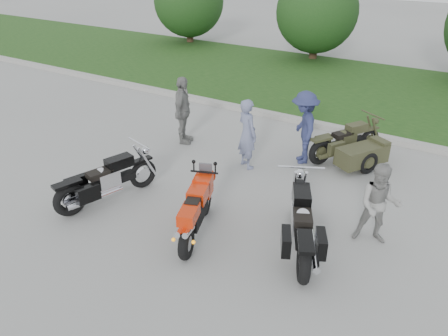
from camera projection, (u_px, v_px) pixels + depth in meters
The scene contains 13 objects.
ground at pixel (198, 221), 8.72m from camera, with size 80.00×80.00×0.00m, color #A2A29D.
curb at pixel (312, 123), 13.19m from camera, with size 60.00×0.30×0.15m, color #A2A098.
grass_strip at pixel (354, 88), 16.31m from camera, with size 60.00×8.00×0.14m, color #385E20.
tree_far_left at pixel (189, 1), 22.55m from camera, with size 3.60×3.60×4.00m.
tree_mid_left at pixel (317, 12), 19.25m from camera, with size 3.60×3.60×4.00m.
sportbike_red at pixel (196, 210), 8.05m from camera, with size 0.87×1.93×0.96m.
cruiser_left at pixel (104, 183), 9.15m from camera, with size 0.82×2.35×0.92m.
cruiser_right at pixel (302, 226), 7.70m from camera, with size 1.30×2.36×0.99m.
cruiser_sidecar at pixel (354, 150), 10.74m from camera, with size 1.75×2.12×0.88m.
person_stripe at pixel (247, 134), 10.46m from camera, with size 0.63×0.42×1.73m, color slate.
person_grey at pixel (379, 205), 7.80m from camera, with size 0.77×0.60×1.58m, color gray.
person_denim at pixel (304, 128), 10.68m from camera, with size 1.18×0.68×1.83m, color navy.
person_back at pixel (183, 111), 11.72m from camera, with size 1.08×0.45×1.85m, color gray.
Camera 1 is at (4.28, -5.85, 4.98)m, focal length 35.00 mm.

